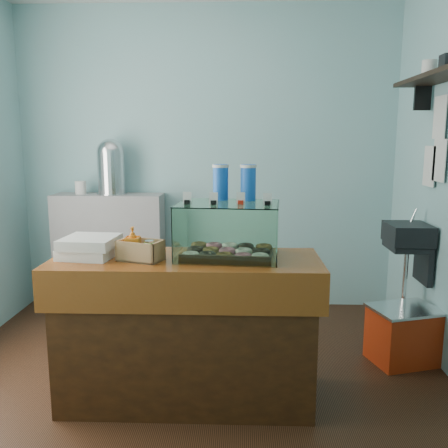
{
  "coord_description": "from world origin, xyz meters",
  "views": [
    {
      "loc": [
        0.32,
        -2.98,
        1.6
      ],
      "look_at": [
        0.22,
        -0.15,
        1.09
      ],
      "focal_mm": 38.0,
      "sensor_mm": 36.0,
      "label": 1
    }
  ],
  "objects_px": {
    "red_cooler": "(404,335)",
    "counter": "(187,329)",
    "coffee_urn": "(111,165)",
    "display_case": "(230,228)"
  },
  "relations": [
    {
      "from": "red_cooler",
      "to": "counter",
      "type": "bearing_deg",
      "value": -176.79
    },
    {
      "from": "counter",
      "to": "coffee_urn",
      "type": "distance_m",
      "value": 2.01
    },
    {
      "from": "counter",
      "to": "coffee_urn",
      "type": "relative_size",
      "value": 3.17
    },
    {
      "from": "counter",
      "to": "display_case",
      "type": "bearing_deg",
      "value": 17.75
    },
    {
      "from": "display_case",
      "to": "coffee_urn",
      "type": "height_order",
      "value": "coffee_urn"
    },
    {
      "from": "counter",
      "to": "coffee_urn",
      "type": "bearing_deg",
      "value": 118.62
    },
    {
      "from": "counter",
      "to": "display_case",
      "type": "relative_size",
      "value": 2.52
    },
    {
      "from": "coffee_urn",
      "to": "red_cooler",
      "type": "xyz_separation_m",
      "value": [
        2.37,
        -1.02,
        -1.16
      ]
    },
    {
      "from": "counter",
      "to": "coffee_urn",
      "type": "height_order",
      "value": "coffee_urn"
    },
    {
      "from": "coffee_urn",
      "to": "red_cooler",
      "type": "relative_size",
      "value": 0.92
    }
  ]
}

